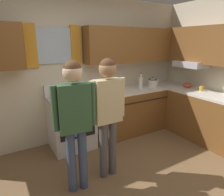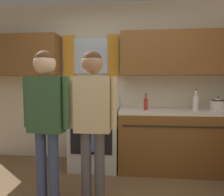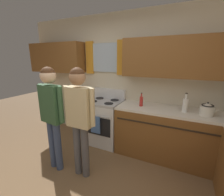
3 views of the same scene
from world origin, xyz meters
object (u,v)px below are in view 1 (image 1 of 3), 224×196
(stove_oven, at_px, (71,122))
(mixing_bowl, at_px, (188,85))
(bottle_milk_white, at_px, (141,82))
(mug_ceramic_white, at_px, (157,82))
(adult_left, at_px, (75,113))
(bottle_sauce_red, at_px, (110,88))
(adult_in_plaid, at_px, (108,106))
(stovetop_kettle, at_px, (153,82))
(mug_mustard_yellow, at_px, (201,88))

(stove_oven, xyz_separation_m, mixing_bowl, (2.35, -0.48, 0.48))
(bottle_milk_white, bearing_deg, mixing_bowl, -27.32)
(mug_ceramic_white, xyz_separation_m, adult_left, (-2.40, -1.21, 0.07))
(bottle_sauce_red, xyz_separation_m, adult_in_plaid, (-0.61, -1.00, 0.03))
(adult_in_plaid, bearing_deg, bottle_milk_white, 36.56)
(adult_left, bearing_deg, stove_oven, 73.82)
(bottle_sauce_red, bearing_deg, adult_left, -135.75)
(stovetop_kettle, relative_size, adult_left, 0.17)
(mug_mustard_yellow, distance_m, mixing_bowl, 0.33)
(mug_mustard_yellow, bearing_deg, bottle_sauce_red, 153.50)
(stovetop_kettle, height_order, mixing_bowl, stovetop_kettle)
(bottle_milk_white, height_order, bottle_sauce_red, bottle_milk_white)
(bottle_sauce_red, height_order, stovetop_kettle, bottle_sauce_red)
(bottle_sauce_red, relative_size, adult_in_plaid, 0.15)
(mixing_bowl, relative_size, adult_in_plaid, 0.12)
(mug_mustard_yellow, relative_size, mixing_bowl, 0.61)
(mug_ceramic_white, xyz_separation_m, mixing_bowl, (0.26, -0.62, -0.00))
(bottle_milk_white, height_order, mug_mustard_yellow, bottle_milk_white)
(stove_oven, relative_size, adult_left, 0.68)
(mug_mustard_yellow, bearing_deg, mug_ceramic_white, 105.48)
(stovetop_kettle, relative_size, adult_in_plaid, 0.17)
(bottle_milk_white, distance_m, mixing_bowl, 0.98)
(bottle_milk_white, distance_m, adult_left, 2.07)
(adult_left, relative_size, adult_in_plaid, 1.00)
(bottle_milk_white, relative_size, bottle_sauce_red, 1.27)
(bottle_sauce_red, bearing_deg, stovetop_kettle, -1.79)
(stove_oven, relative_size, bottle_sauce_red, 4.48)
(adult_in_plaid, bearing_deg, mixing_bowl, 13.67)
(stove_oven, height_order, adult_left, adult_left)
(stove_oven, distance_m, bottle_sauce_red, 0.93)
(stove_oven, relative_size, bottle_milk_white, 3.51)
(bottle_milk_white, bearing_deg, bottle_sauce_red, 178.83)
(adult_in_plaid, bearing_deg, bottle_sauce_red, 58.48)
(adult_left, bearing_deg, mug_mustard_yellow, 5.64)
(adult_left, distance_m, adult_in_plaid, 0.47)
(stove_oven, xyz_separation_m, mug_ceramic_white, (2.09, 0.14, 0.48))
(bottle_sauce_red, bearing_deg, stove_oven, 178.80)
(bottle_milk_white, bearing_deg, adult_in_plaid, -143.44)
(mug_ceramic_white, height_order, stovetop_kettle, stovetop_kettle)
(bottle_milk_white, bearing_deg, mug_mustard_yellow, -41.72)
(mug_ceramic_white, relative_size, adult_left, 0.08)
(mug_mustard_yellow, height_order, mixing_bowl, mixing_bowl)
(bottle_milk_white, xyz_separation_m, stovetop_kettle, (0.30, -0.02, -0.02))
(bottle_milk_white, relative_size, mug_ceramic_white, 2.49)
(bottle_sauce_red, bearing_deg, mug_ceramic_white, 6.77)
(stove_oven, bearing_deg, bottle_sauce_red, -1.20)
(bottle_milk_white, xyz_separation_m, adult_in_plaid, (-1.33, -0.98, 0.00))
(mug_ceramic_white, distance_m, mixing_bowl, 0.67)
(bottle_sauce_red, height_order, adult_in_plaid, adult_in_plaid)
(bottle_milk_white, distance_m, mug_ceramic_white, 0.63)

